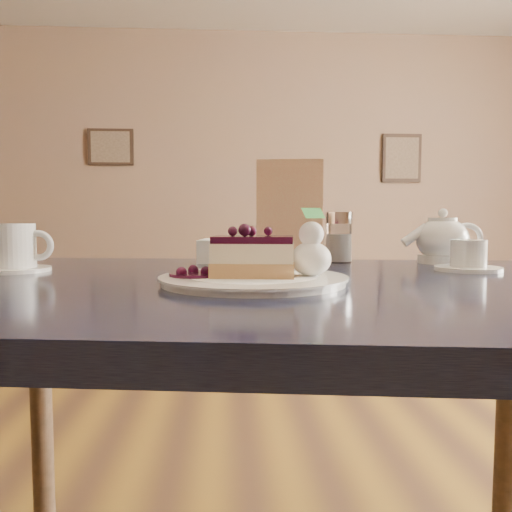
{
  "coord_description": "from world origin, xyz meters",
  "views": [
    {
      "loc": [
        -0.22,
        -0.73,
        0.91
      ],
      "look_at": [
        -0.17,
        -0.01,
        0.86
      ],
      "focal_mm": 35.0,
      "sensor_mm": 36.0,
      "label": 1
    }
  ],
  "objects": [
    {
      "name": "coffee_set",
      "position": [
        -0.63,
        0.27,
        0.85
      ],
      "size": [
        0.15,
        0.14,
        0.09
      ],
      "color": "white",
      "rests_on": "main_table"
    },
    {
      "name": "menu_card",
      "position": [
        -0.07,
        0.41,
        0.93
      ],
      "size": [
        0.15,
        0.05,
        0.24
      ],
      "primitive_type": "cube",
      "rotation": [
        0.0,
        0.0,
        -0.13
      ],
      "color": "#FBEBA2",
      "rests_on": "main_table"
    },
    {
      "name": "cheesecake_slice",
      "position": [
        -0.17,
        0.06,
        0.85
      ],
      "size": [
        0.14,
        0.11,
        0.06
      ],
      "rotation": [
        0.0,
        0.0,
        -0.13
      ],
      "color": "tan",
      "rests_on": "dessert_plate"
    },
    {
      "name": "tea_set",
      "position": [
        0.28,
        0.37,
        0.85
      ],
      "size": [
        0.17,
        0.29,
        0.11
      ],
      "color": "white",
      "rests_on": "main_table"
    },
    {
      "name": "napkin_stack",
      "position": [
        -0.21,
        0.47,
        0.83
      ],
      "size": [
        0.15,
        0.15,
        0.05
      ],
      "primitive_type": "cube",
      "rotation": [
        0.0,
        0.0,
        -0.13
      ],
      "color": "white",
      "rests_on": "main_table"
    },
    {
      "name": "main_table",
      "position": [
        -0.17,
        0.12,
        0.72
      ],
      "size": [
        1.39,
        1.02,
        0.81
      ],
      "rotation": [
        0.0,
        0.0,
        -0.13
      ],
      "color": "black",
      "rests_on": "ground"
    },
    {
      "name": "whipped_cream",
      "position": [
        -0.08,
        0.06,
        0.85
      ],
      "size": [
        0.06,
        0.06,
        0.06
      ],
      "color": "white",
      "rests_on": "dessert_plate"
    },
    {
      "name": "berry_sauce",
      "position": [
        -0.27,
        0.07,
        0.82
      ],
      "size": [
        0.09,
        0.09,
        0.01
      ],
      "primitive_type": "cylinder",
      "color": "black",
      "rests_on": "dessert_plate"
    },
    {
      "name": "dessert_plate",
      "position": [
        -0.17,
        0.06,
        0.81
      ],
      "size": [
        0.29,
        0.29,
        0.01
      ],
      "primitive_type": "cylinder",
      "color": "white",
      "rests_on": "main_table"
    },
    {
      "name": "sugar_shaker",
      "position": [
        0.05,
        0.43,
        0.87
      ],
      "size": [
        0.06,
        0.06,
        0.12
      ],
      "color": "white",
      "rests_on": "main_table"
    }
  ]
}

